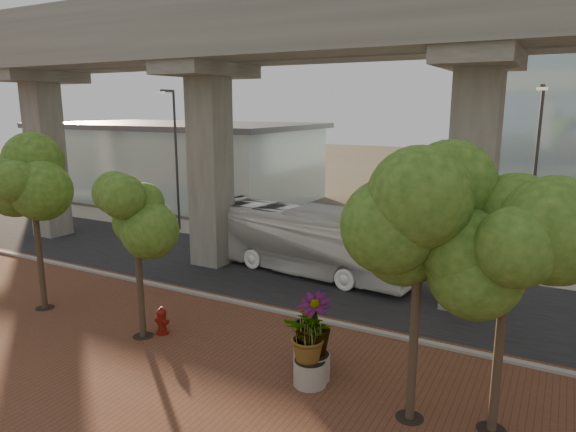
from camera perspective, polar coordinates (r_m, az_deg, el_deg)
The scene contains 18 objects.
ground at distance 21.35m, azimuth 1.63°, elevation -8.96°, with size 160.00×160.00×0.00m, color #3A352A.
brick_plaza at distance 15.32m, azimuth -12.77°, elevation -18.14°, with size 70.00×13.00×0.06m, color brown.
asphalt_road at distance 23.04m, azimuth 3.90°, elevation -7.33°, with size 90.00×8.00×0.04m, color black.
curb_strip at distance 19.68m, azimuth -1.05°, elevation -10.59°, with size 70.00×0.25×0.16m, color gray.
far_sidewalk at distance 27.90m, azimuth 8.64°, elevation -3.93°, with size 90.00×3.00×0.06m, color gray.
transit_viaduct at distance 21.73m, azimuth 4.18°, elevation 11.06°, with size 72.00×5.60×12.40m.
station_pavilion at distance 44.73m, azimuth -12.11°, elevation 6.12°, with size 23.00×13.00×6.30m.
transit_bus at distance 24.05m, azimuth 1.73°, elevation -2.66°, with size 2.60×11.09×3.09m, color white.
fire_hydrant at distance 18.33m, azimuth -13.83°, elevation -11.24°, with size 0.48×0.43×0.96m.
planter_front at distance 14.47m, azimuth 2.49°, elevation -13.48°, with size 2.05×2.05×2.25m.
planter_right at distance 14.67m, azimuth 2.82°, elevation -12.33°, with size 2.39×2.39×2.55m.
planter_left at distance 15.59m, azimuth 2.23°, elevation -11.81°, with size 1.94×1.94×2.14m.
street_tree_far_west at distance 21.00m, azimuth -26.56°, elevation 3.18°, with size 3.52×3.52×6.44m.
street_tree_near_west at distance 17.19m, azimuth -16.57°, elevation 0.05°, with size 3.00×3.00×5.57m.
street_tree_near_east at distance 12.16m, azimuth 14.46°, elevation -1.16°, with size 4.01×4.01×6.75m.
street_tree_far_east at distance 12.45m, azimuth 23.20°, elevation -4.13°, with size 3.59×3.59×6.00m.
streetlamp_west at distance 32.31m, azimuth -12.47°, elevation 7.10°, with size 0.43×1.25×8.59m.
streetlamp_east at distance 25.29m, azimuth 25.78°, elevation 4.78°, with size 0.42×1.24×8.53m.
Camera 1 is at (8.98, -17.78, 7.67)m, focal length 32.00 mm.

